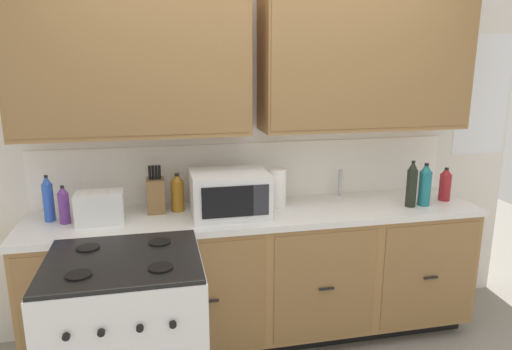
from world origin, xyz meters
TOP-DOWN VIEW (x-y plane):
  - wall_unit at (0.00, 0.50)m, footprint 4.12×0.40m
  - counter_run at (0.00, 0.30)m, footprint 2.95×0.64m
  - stove_range at (-0.82, -0.33)m, footprint 0.76×0.68m
  - microwave at (-0.20, 0.27)m, footprint 0.48×0.37m
  - toaster at (-0.98, 0.29)m, footprint 0.28×0.18m
  - knife_block at (-0.65, 0.42)m, footprint 0.11×0.14m
  - sink_faucet at (0.64, 0.51)m, footprint 0.02×0.02m
  - paper_towel_roll at (0.14, 0.37)m, footprint 0.12×0.12m
  - bottle_violet at (-1.19, 0.32)m, footprint 0.06×0.06m
  - bottle_teal at (1.12, 0.19)m, footprint 0.08×0.08m
  - bottle_red at (1.32, 0.26)m, footprint 0.08×0.08m
  - bottle_blue at (-1.29, 0.38)m, footprint 0.06×0.06m
  - bottle_amber at (-0.52, 0.42)m, footprint 0.08×0.08m
  - bottle_dark at (1.02, 0.18)m, footprint 0.07×0.07m

SIDE VIEW (x-z plane):
  - stove_range at x=-0.82m, z-range 0.00..0.95m
  - counter_run at x=0.00m, z-range 0.01..0.94m
  - toaster at x=-0.98m, z-range 0.92..1.11m
  - sink_faucet at x=0.64m, z-range 0.92..1.12m
  - bottle_red at x=1.32m, z-range 0.92..1.15m
  - bottle_violet at x=-1.19m, z-range 0.92..1.15m
  - knife_block at x=-0.65m, z-range 0.88..1.19m
  - bottle_amber at x=-0.52m, z-range 0.92..1.17m
  - paper_towel_roll at x=0.14m, z-range 0.92..1.18m
  - microwave at x=-0.20m, z-range 0.92..1.20m
  - bottle_blue at x=-1.29m, z-range 0.92..1.21m
  - bottle_teal at x=1.12m, z-range 0.92..1.21m
  - bottle_dark at x=1.02m, z-range 0.92..1.23m
  - wall_unit at x=0.00m, z-range 0.42..2.91m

